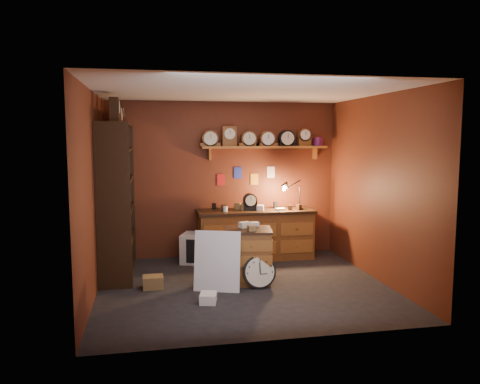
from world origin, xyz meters
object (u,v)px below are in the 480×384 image
object	(u,v)px
workbench	(255,231)
low_cabinet	(247,253)
big_round_clock	(259,272)
shelving_unit	(115,193)

from	to	relation	value
workbench	low_cabinet	world-z (taller)	workbench
workbench	big_round_clock	distance (m)	1.64
low_cabinet	big_round_clock	bearing A→B (deg)	-60.78
workbench	big_round_clock	size ratio (longest dim) A/B	4.29
shelving_unit	big_round_clock	xyz separation A→B (m)	(1.99, -1.10, -1.02)
shelving_unit	low_cabinet	world-z (taller)	shelving_unit
shelving_unit	big_round_clock	size ratio (longest dim) A/B	5.50
workbench	low_cabinet	distance (m)	1.36
shelving_unit	big_round_clock	bearing A→B (deg)	-28.89
low_cabinet	shelving_unit	bearing A→B (deg)	166.21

